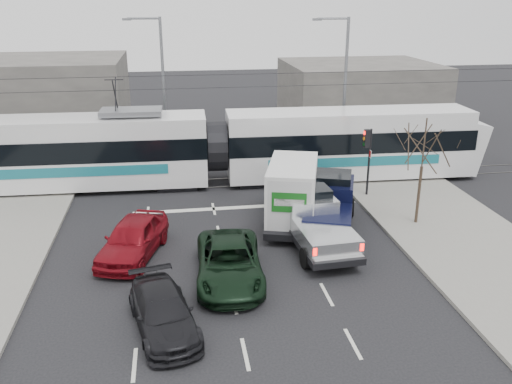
{
  "coord_description": "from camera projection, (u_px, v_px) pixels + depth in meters",
  "views": [
    {
      "loc": [
        -3.48,
        -19.64,
        10.27
      ],
      "look_at": [
        0.07,
        3.29,
        1.8
      ],
      "focal_mm": 38.0,
      "sensor_mm": 36.0,
      "label": 1
    }
  ],
  "objects": [
    {
      "name": "ground",
      "position": [
        267.0,
        260.0,
        22.25
      ],
      "size": [
        120.0,
        120.0,
        0.0
      ],
      "primitive_type": "plane",
      "color": "black",
      "rests_on": "ground"
    },
    {
      "name": "box_truck",
      "position": [
        293.0,
        192.0,
        25.51
      ],
      "size": [
        3.77,
        6.52,
        3.09
      ],
      "rotation": [
        0.0,
        0.0,
        -0.29
      ],
      "color": "black",
      "rests_on": "ground"
    },
    {
      "name": "bare_tree",
      "position": [
        424.0,
        148.0,
        24.36
      ],
      "size": [
        2.4,
        2.4,
        5.0
      ],
      "color": "#47382B",
      "rests_on": "ground"
    },
    {
      "name": "building_right",
      "position": [
        359.0,
        93.0,
        45.4
      ],
      "size": [
        12.0,
        10.0,
        5.0
      ],
      "primitive_type": "cube",
      "color": "slate",
      "rests_on": "ground"
    },
    {
      "name": "red_car",
      "position": [
        133.0,
        238.0,
        22.34
      ],
      "size": [
        3.24,
        5.12,
        1.62
      ],
      "primitive_type": "imported",
      "rotation": [
        0.0,
        0.0,
        -0.3
      ],
      "color": "maroon",
      "rests_on": "ground"
    },
    {
      "name": "green_car",
      "position": [
        229.0,
        262.0,
        20.49
      ],
      "size": [
        2.75,
        5.41,
        1.47
      ],
      "primitive_type": "imported",
      "rotation": [
        0.0,
        0.0,
        -0.06
      ],
      "color": "black",
      "rests_on": "ground"
    },
    {
      "name": "street_lamp_far",
      "position": [
        160.0,
        80.0,
        34.75
      ],
      "size": [
        2.38,
        0.25,
        9.0
      ],
      "color": "slate",
      "rests_on": "ground"
    },
    {
      "name": "silver_pickup",
      "position": [
        312.0,
        217.0,
        23.65
      ],
      "size": [
        2.61,
        6.44,
        2.29
      ],
      "rotation": [
        0.0,
        0.0,
        0.07
      ],
      "color": "black",
      "rests_on": "ground"
    },
    {
      "name": "tram",
      "position": [
        216.0,
        147.0,
        30.65
      ],
      "size": [
        29.6,
        3.88,
        6.03
      ],
      "rotation": [
        0.0,
        0.0,
        -0.03
      ],
      "color": "white",
      "rests_on": "ground"
    },
    {
      "name": "dark_car",
      "position": [
        163.0,
        312.0,
        17.44
      ],
      "size": [
        2.68,
        4.67,
        1.27
      ],
      "primitive_type": "imported",
      "rotation": [
        0.0,
        0.0,
        0.22
      ],
      "color": "black",
      "rests_on": "ground"
    },
    {
      "name": "sidewalk_right",
      "position": [
        470.0,
        244.0,
        23.52
      ],
      "size": [
        6.0,
        60.0,
        0.15
      ],
      "primitive_type": "cube",
      "color": "gray",
      "rests_on": "ground"
    },
    {
      "name": "catenary",
      "position": [
        236.0,
        116.0,
        30.2
      ],
      "size": [
        60.0,
        0.2,
        7.0
      ],
      "color": "black",
      "rests_on": "ground"
    },
    {
      "name": "navy_pickup",
      "position": [
        330.0,
        203.0,
        25.12
      ],
      "size": [
        3.83,
        6.01,
        2.38
      ],
      "rotation": [
        0.0,
        0.0,
        -0.34
      ],
      "color": "black",
      "rests_on": "ground"
    },
    {
      "name": "building_left",
      "position": [
        27.0,
        100.0,
        39.63
      ],
      "size": [
        14.0,
        10.0,
        6.0
      ],
      "primitive_type": "cube",
      "color": "slate",
      "rests_on": "ground"
    },
    {
      "name": "rails",
      "position": [
        237.0,
        182.0,
        31.53
      ],
      "size": [
        60.0,
        1.6,
        0.03
      ],
      "primitive_type": "cube",
      "color": "#33302D",
      "rests_on": "ground"
    },
    {
      "name": "traffic_signal",
      "position": [
        368.0,
        148.0,
        28.27
      ],
      "size": [
        0.44,
        0.44,
        3.6
      ],
      "color": "black",
      "rests_on": "ground"
    },
    {
      "name": "street_lamp_near",
      "position": [
        342.0,
        81.0,
        34.54
      ],
      "size": [
        2.38,
        0.25,
        9.0
      ],
      "color": "slate",
      "rests_on": "ground"
    }
  ]
}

